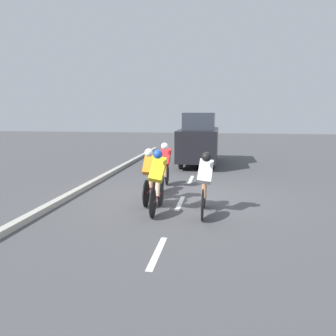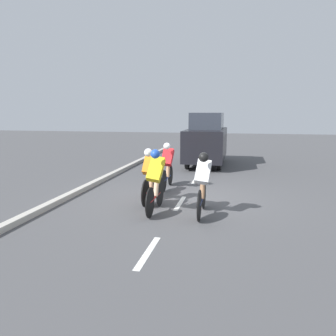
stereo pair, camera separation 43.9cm
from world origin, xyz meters
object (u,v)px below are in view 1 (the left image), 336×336
(cyclist_red, at_px, (165,165))
(support_car, at_px, (199,139))
(cyclist_white, at_px, (205,182))
(cyclist_orange, at_px, (150,174))
(cyclist_yellow, at_px, (157,180))

(cyclist_red, xyz_separation_m, support_car, (-0.73, -5.13, 0.40))
(cyclist_white, bearing_deg, support_car, -85.13)
(support_car, bearing_deg, cyclist_white, 94.87)
(cyclist_orange, xyz_separation_m, cyclist_red, (-0.11, -1.66, 0.01))
(cyclist_white, height_order, cyclist_yellow, cyclist_yellow)
(cyclist_orange, bearing_deg, support_car, -97.09)
(cyclist_orange, relative_size, support_car, 0.41)
(cyclist_white, relative_size, support_car, 0.40)
(cyclist_orange, xyz_separation_m, cyclist_yellow, (-0.37, 0.86, 0.05))
(cyclist_red, height_order, cyclist_yellow, cyclist_yellow)
(cyclist_red, bearing_deg, cyclist_white, 118.87)
(cyclist_white, relative_size, cyclist_yellow, 1.00)
(cyclist_red, height_order, support_car, support_car)
(cyclist_orange, height_order, cyclist_red, same)
(cyclist_red, bearing_deg, cyclist_orange, 86.14)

